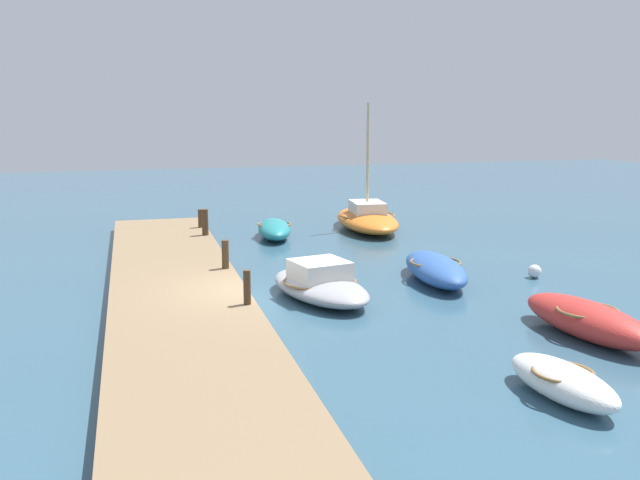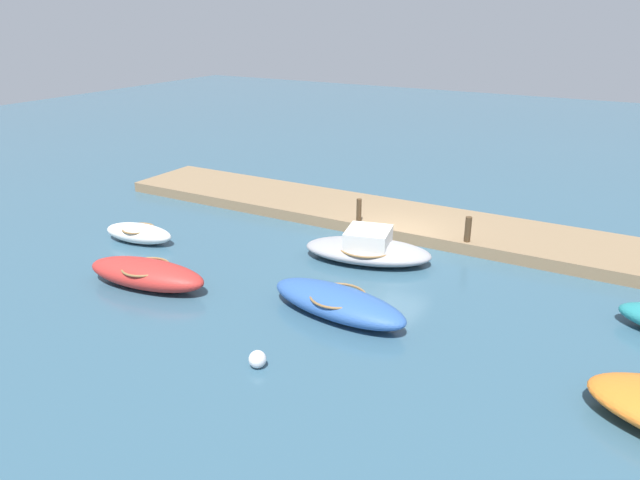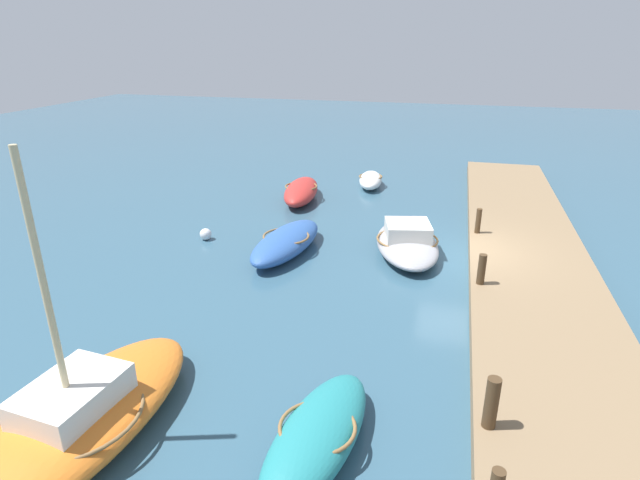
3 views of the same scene
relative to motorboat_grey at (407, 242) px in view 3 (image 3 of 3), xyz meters
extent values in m
plane|color=#33566B|center=(-0.06, -1.78, -0.41)|extent=(84.00, 84.00, 0.00)
cube|color=#846B4C|center=(-0.06, -3.86, -0.21)|extent=(25.57, 3.64, 0.42)
ellipsoid|color=#939399|center=(0.00, 0.00, -0.08)|extent=(4.55, 2.90, 0.66)
torus|color=olive|center=(0.00, 0.00, 0.10)|extent=(2.48, 2.48, 0.07)
cube|color=silver|center=(0.00, 0.00, 0.39)|extent=(1.68, 1.71, 0.56)
ellipsoid|color=teal|center=(-9.40, 0.60, -0.06)|extent=(3.76, 1.82, 0.71)
torus|color=olive|center=(-9.40, 0.60, 0.14)|extent=(1.56, 1.56, 0.07)
ellipsoid|color=#B72D28|center=(4.84, 5.16, 0.01)|extent=(4.09, 1.86, 0.84)
torus|color=olive|center=(4.84, 5.16, 0.24)|extent=(1.61, 1.61, 0.07)
ellipsoid|color=orange|center=(-10.26, 4.86, -0.01)|extent=(5.93, 2.90, 0.82)
torus|color=olive|center=(-10.26, 4.86, 0.22)|extent=(2.66, 2.66, 0.07)
cube|color=silver|center=(-10.20, 4.85, 0.53)|extent=(1.91, 1.48, 0.57)
cylinder|color=#C6B284|center=(-10.28, 4.86, 2.62)|extent=(0.12, 0.12, 4.76)
ellipsoid|color=#2D569E|center=(-1.00, 3.94, -0.02)|extent=(4.36, 2.03, 0.78)
torus|color=olive|center=(-1.00, 3.94, 0.19)|extent=(1.76, 1.76, 0.07)
ellipsoid|color=white|center=(7.82, 2.55, -0.08)|extent=(2.79, 1.39, 0.66)
torus|color=olive|center=(7.82, 2.55, 0.10)|extent=(1.27, 1.27, 0.07)
cylinder|color=#47331E|center=(-8.45, -2.28, 0.50)|extent=(0.24, 0.24, 1.00)
cylinder|color=#47331E|center=(-2.63, -2.28, 0.44)|extent=(0.22, 0.22, 0.88)
cylinder|color=#47331E|center=(1.48, -2.28, 0.44)|extent=(0.19, 0.19, 0.88)
sphere|color=silver|center=(-0.60, 7.12, -0.20)|extent=(0.42, 0.42, 0.42)
camera|label=1|loc=(18.67, -5.00, 4.96)|focal=40.09mm
camera|label=2|loc=(-8.03, 17.11, 7.49)|focal=34.49mm
camera|label=3|loc=(-16.23, -1.25, 6.44)|focal=28.90mm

